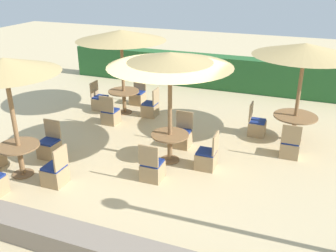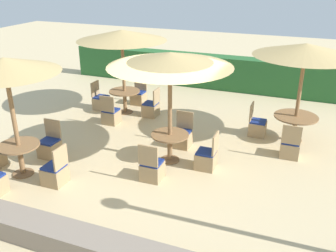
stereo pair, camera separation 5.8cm
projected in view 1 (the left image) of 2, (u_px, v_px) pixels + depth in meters
ground_plane at (159, 170)px, 8.90m from camera, size 40.00×40.00×0.00m
hedge_row at (226, 73)px, 14.54m from camera, size 13.00×0.70×1.26m
stone_border at (89, 245)px, 6.22m from camera, size 10.00×0.56×0.40m
parasol_front_left at (4, 66)px, 7.70m from camera, size 2.30×2.30×2.75m
round_table_front_left at (20, 153)px, 8.49m from camera, size 0.94×0.94×0.76m
patio_chair_front_left_north at (50, 147)px, 9.44m from camera, size 0.46×0.46×0.93m
patio_chair_front_left_east at (55, 174)px, 8.24m from camera, size 0.46×0.46×0.93m
parasol_center at (170, 60)px, 8.34m from camera, size 2.87×2.87×2.72m
round_table_center at (170, 141)px, 9.14m from camera, size 0.92×0.92×0.72m
patio_chair_center_south at (152, 169)px, 8.42m from camera, size 0.46×0.46×0.93m
patio_chair_center_east at (207, 158)px, 8.90m from camera, size 0.46×0.46×0.93m
patio_chair_center_north at (182, 137)px, 9.98m from camera, size 0.46×0.46×0.93m
parasol_back_left at (121, 35)px, 11.39m from camera, size 2.78×2.78×2.69m
round_table_back_left at (124, 96)px, 12.15m from camera, size 1.00×1.00×0.75m
patio_chair_back_left_east at (151, 108)px, 12.00m from camera, size 0.46×0.46×0.93m
patio_chair_back_left_south at (110, 115)px, 11.43m from camera, size 0.46×0.46×0.93m
patio_chair_back_left_north at (138, 97)px, 13.06m from camera, size 0.46×0.46×0.93m
patio_chair_back_left_west at (100, 102)px, 12.59m from camera, size 0.46×0.46×0.93m
parasol_back_right at (305, 50)px, 9.45m from camera, size 2.65×2.65×2.69m
round_table_back_right at (295, 120)px, 10.21m from camera, size 1.17×1.17×0.73m
patio_chair_back_right_west at (256, 126)px, 10.66m from camera, size 0.46×0.46×0.93m
patio_chair_back_right_south at (290, 147)px, 9.44m from camera, size 0.46×0.46×0.93m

